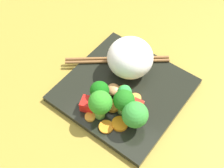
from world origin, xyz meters
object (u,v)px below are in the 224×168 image
square_plate (124,90)px  chopstick_pair (117,60)px  broccoli_floret_1 (100,91)px  carrot_slice_3 (120,124)px  rice_mound (130,58)px

square_plate → chopstick_pair: bearing=136.3°
broccoli_floret_1 → chopstick_pair: size_ratio=0.27×
broccoli_floret_1 → carrot_slice_3: broccoli_floret_1 is taller
broccoli_floret_1 → chopstick_pair: broccoli_floret_1 is taller
broccoli_floret_1 → carrot_slice_3: 7.26cm
square_plate → carrot_slice_3: size_ratio=7.63×
broccoli_floret_1 → carrot_slice_3: size_ratio=1.68×
broccoli_floret_1 → carrot_slice_3: (6.34, -2.21, -2.76)cm
chopstick_pair → square_plate: bearing=98.6°
rice_mound → chopstick_pair: (-3.61, 0.63, -3.65)cm
rice_mound → carrot_slice_3: 13.93cm
square_plate → chopstick_pair: 7.62cm
carrot_slice_3 → broccoli_floret_1: bearing=160.8°
broccoli_floret_1 → rice_mound: bearing=87.9°
chopstick_pair → broccoli_floret_1: bearing=69.6°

